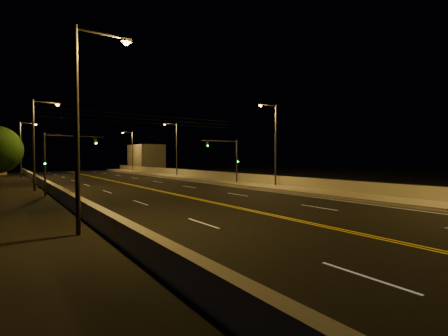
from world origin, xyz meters
TOP-DOWN VIEW (x-y plane):
  - road at (0.00, 20.00)m, footprint 18.00×120.00m
  - sidewalk at (10.80, 20.00)m, footprint 3.60×120.00m
  - curb at (8.93, 20.00)m, footprint 0.14×120.00m
  - parapet_wall at (12.45, 20.00)m, footprint 0.30×120.00m
  - jersey_barrier at (-9.09, 20.00)m, footprint 0.45×120.00m
  - distant_building_right at (16.50, 72.72)m, footprint 6.00×10.00m
  - parapet_rail at (12.45, 20.00)m, footprint 0.06×120.00m
  - lane_markings at (0.00, 19.93)m, footprint 17.32×116.00m
  - streetlight_1 at (11.52, 22.27)m, footprint 2.55×0.28m
  - streetlight_2 at (11.52, 46.39)m, footprint 2.55×0.28m
  - streetlight_3 at (11.52, 68.76)m, footprint 2.55×0.28m
  - streetlight_4 at (-9.92, 11.60)m, footprint 2.55×0.28m
  - streetlight_5 at (-9.92, 33.73)m, footprint 2.55×0.28m
  - streetlight_6 at (-9.92, 58.78)m, footprint 2.55×0.28m
  - traffic_signal_right at (9.93, 28.28)m, footprint 5.11×0.31m
  - traffic_signal_left at (-8.73, 28.28)m, footprint 5.11×0.31m
  - overhead_wires at (0.00, 29.50)m, footprint 22.00×0.03m

SIDE VIEW (x-z plane):
  - road at x=0.00m, z-range 0.00..0.02m
  - lane_markings at x=0.00m, z-range 0.02..0.02m
  - curb at x=8.93m, z-range 0.00..0.15m
  - sidewalk at x=10.80m, z-range 0.00..0.30m
  - jersey_barrier at x=-9.09m, z-range 0.00..0.96m
  - parapet_wall at x=12.45m, z-range 0.30..1.30m
  - parapet_rail at x=12.45m, z-range 1.30..1.36m
  - distant_building_right at x=16.50m, z-range 0.00..6.34m
  - traffic_signal_right at x=9.93m, z-range 0.78..6.27m
  - traffic_signal_left at x=-8.73m, z-range 0.78..6.27m
  - streetlight_1 at x=11.52m, z-range 0.71..9.80m
  - streetlight_2 at x=11.52m, z-range 0.71..9.80m
  - streetlight_3 at x=11.52m, z-range 0.71..9.80m
  - streetlight_4 at x=-9.92m, z-range 0.71..9.80m
  - streetlight_5 at x=-9.92m, z-range 0.71..9.80m
  - streetlight_6 at x=-9.92m, z-range 0.71..9.80m
  - overhead_wires at x=0.00m, z-range 6.98..7.81m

